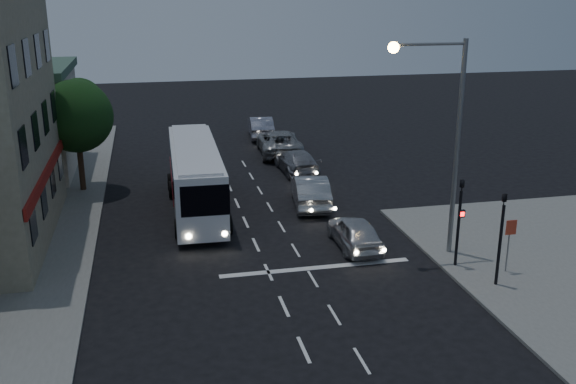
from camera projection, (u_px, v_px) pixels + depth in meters
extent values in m
plane|color=black|center=(278.00, 294.00, 24.11)|extent=(120.00, 120.00, 0.00)
cube|color=silver|center=(304.00, 350.00, 20.38)|extent=(0.12, 1.60, 0.01)
cube|color=silver|center=(284.00, 306.00, 23.17)|extent=(0.12, 1.60, 0.01)
cube|color=silver|center=(268.00, 272.00, 25.97)|extent=(0.12, 1.60, 0.01)
cube|color=silver|center=(256.00, 245.00, 28.76)|extent=(0.12, 1.60, 0.01)
cube|color=silver|center=(246.00, 222.00, 31.55)|extent=(0.12, 1.60, 0.01)
cube|color=silver|center=(237.00, 203.00, 34.34)|extent=(0.12, 1.60, 0.01)
cube|color=silver|center=(230.00, 187.00, 37.14)|extent=(0.12, 1.60, 0.01)
cube|color=silver|center=(223.00, 173.00, 39.93)|extent=(0.12, 1.60, 0.01)
cube|color=silver|center=(362.00, 361.00, 19.78)|extent=(0.10, 1.50, 0.01)
cube|color=silver|center=(334.00, 315.00, 22.57)|extent=(0.10, 1.50, 0.01)
cube|color=silver|center=(313.00, 279.00, 25.36)|extent=(0.10, 1.50, 0.01)
cube|color=silver|center=(296.00, 250.00, 28.16)|extent=(0.10, 1.50, 0.01)
cube|color=silver|center=(282.00, 227.00, 30.95)|extent=(0.10, 1.50, 0.01)
cube|color=silver|center=(270.00, 207.00, 33.74)|extent=(0.10, 1.50, 0.01)
cube|color=silver|center=(260.00, 190.00, 36.53)|extent=(0.10, 1.50, 0.01)
cube|color=silver|center=(251.00, 176.00, 39.33)|extent=(0.10, 1.50, 0.01)
cube|color=silver|center=(244.00, 164.00, 42.12)|extent=(0.10, 1.50, 0.01)
cube|color=silver|center=(316.00, 268.00, 26.38)|extent=(8.00, 0.35, 0.01)
cube|color=white|center=(195.00, 176.00, 32.85)|extent=(2.56, 11.14, 2.96)
cube|color=white|center=(194.00, 147.00, 32.39)|extent=(2.18, 10.76, 0.17)
cube|color=black|center=(205.00, 201.00, 27.59)|extent=(2.13, 0.16, 1.39)
cube|color=black|center=(217.00, 161.00, 33.34)|extent=(0.24, 9.24, 0.83)
cube|color=black|center=(171.00, 164.00, 32.86)|extent=(0.24, 9.24, 0.83)
cube|color=maroon|center=(216.00, 178.00, 34.07)|extent=(0.14, 5.08, 1.29)
cube|color=maroon|center=(172.00, 180.00, 33.59)|extent=(0.14, 5.08, 1.29)
cylinder|color=black|center=(178.00, 229.00, 29.40)|extent=(0.34, 0.93, 0.92)
cylinder|color=black|center=(228.00, 225.00, 29.88)|extent=(0.34, 0.93, 0.92)
cylinder|color=black|center=(172.00, 189.00, 35.16)|extent=(0.34, 0.93, 0.92)
cylinder|color=black|center=(214.00, 187.00, 35.64)|extent=(0.34, 0.93, 0.92)
cylinder|color=black|center=(171.00, 181.00, 36.63)|extent=(0.34, 0.93, 0.92)
cylinder|color=black|center=(211.00, 179.00, 37.10)|extent=(0.34, 0.93, 0.92)
cylinder|color=#FFF2CC|center=(189.00, 237.00, 27.84)|extent=(0.24, 0.05, 0.24)
cylinder|color=#FFF2CC|center=(225.00, 234.00, 28.16)|extent=(0.24, 0.05, 0.24)
imported|color=silver|center=(355.00, 232.00, 28.30)|extent=(1.67, 4.13, 1.40)
imported|color=#A5A5A5|center=(310.00, 191.00, 33.76)|extent=(2.39, 5.14, 1.63)
imported|color=gray|center=(297.00, 161.00, 39.87)|extent=(2.19, 5.03, 1.44)
imported|color=gray|center=(279.00, 142.00, 44.35)|extent=(3.28, 6.24, 1.68)
imported|color=#8F8F9F|center=(261.00, 127.00, 49.38)|extent=(2.17, 5.06, 1.62)
cylinder|color=black|center=(458.00, 228.00, 25.90)|extent=(0.12, 0.12, 3.20)
imported|color=black|center=(462.00, 180.00, 25.28)|extent=(0.15, 0.18, 0.90)
cube|color=black|center=(462.00, 214.00, 25.52)|extent=(0.25, 0.12, 0.30)
cube|color=#FF0C0C|center=(462.00, 214.00, 25.45)|extent=(0.16, 0.02, 0.18)
cylinder|color=black|center=(500.00, 245.00, 24.18)|extent=(0.12, 0.12, 3.20)
imported|color=black|center=(505.00, 194.00, 23.56)|extent=(0.18, 0.15, 0.90)
cylinder|color=slate|center=(508.00, 248.00, 25.50)|extent=(0.06, 0.06, 2.00)
cube|color=#BC361F|center=(511.00, 227.00, 25.16)|extent=(0.45, 0.03, 0.60)
cylinder|color=slate|center=(457.00, 150.00, 26.41)|extent=(0.20, 0.20, 9.00)
cylinder|color=slate|center=(430.00, 44.00, 24.80)|extent=(3.00, 0.12, 0.12)
sphere|color=#FFBF59|center=(394.00, 47.00, 24.52)|extent=(0.44, 0.44, 0.44)
cube|color=#777057|center=(13.00, 4.00, 26.46)|extent=(1.00, 12.00, 0.50)
cube|color=maroon|center=(47.00, 172.00, 28.77)|extent=(0.15, 12.00, 0.50)
cube|color=black|center=(33.00, 223.00, 24.81)|extent=(0.06, 1.30, 1.50)
cube|color=black|center=(44.00, 199.00, 27.61)|extent=(0.06, 1.30, 1.50)
cube|color=black|center=(53.00, 180.00, 30.40)|extent=(0.06, 1.30, 1.50)
cube|color=black|center=(60.00, 164.00, 33.19)|extent=(0.06, 1.30, 1.50)
cube|color=black|center=(23.00, 147.00, 23.91)|extent=(0.06, 1.30, 1.50)
cube|color=black|center=(35.00, 131.00, 26.70)|extent=(0.06, 1.30, 1.50)
cube|color=black|center=(45.00, 117.00, 29.49)|extent=(0.06, 1.30, 1.50)
cube|color=black|center=(53.00, 106.00, 32.29)|extent=(0.06, 1.30, 1.50)
cube|color=black|center=(13.00, 66.00, 23.00)|extent=(0.06, 1.30, 1.50)
cube|color=black|center=(27.00, 58.00, 25.79)|extent=(0.06, 1.30, 1.50)
cube|color=black|center=(38.00, 51.00, 28.59)|extent=(0.06, 1.30, 1.50)
cube|color=black|center=(47.00, 45.00, 31.38)|extent=(0.06, 1.30, 1.50)
cylinder|color=black|center=(81.00, 165.00, 35.92)|extent=(0.32, 0.32, 2.80)
sphere|color=#144311|center=(76.00, 116.00, 35.07)|extent=(4.00, 4.00, 4.00)
sphere|color=black|center=(80.00, 101.00, 35.46)|extent=(2.60, 2.60, 2.60)
sphere|color=#144311|center=(69.00, 111.00, 34.33)|extent=(2.40, 2.40, 2.40)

